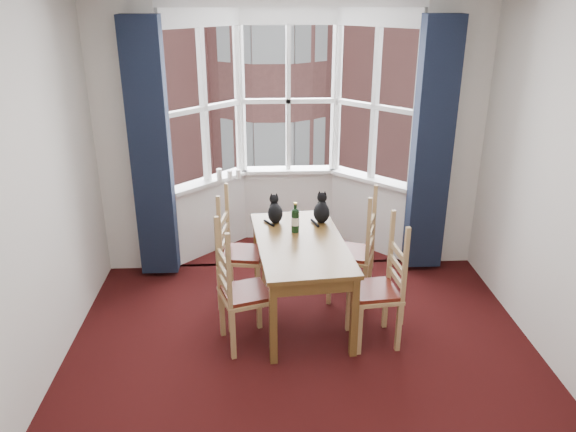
{
  "coord_description": "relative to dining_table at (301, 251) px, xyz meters",
  "views": [
    {
      "loc": [
        -0.33,
        -3.41,
        2.87
      ],
      "look_at": [
        -0.1,
        1.05,
        1.05
      ],
      "focal_mm": 35.0,
      "sensor_mm": 36.0,
      "label": 1
    }
  ],
  "objects": [
    {
      "name": "floor",
      "position": [
        -0.02,
        -1.13,
        -0.68
      ],
      "size": [
        4.5,
        4.5,
        0.0
      ],
      "primitive_type": "plane",
      "color": "black",
      "rests_on": "ground"
    },
    {
      "name": "ceiling",
      "position": [
        -0.02,
        -1.13,
        2.12
      ],
      "size": [
        4.5,
        4.5,
        0.0
      ],
      "primitive_type": "plane",
      "rotation": [
        3.14,
        0.0,
        0.0
      ],
      "color": "white",
      "rests_on": "floor"
    },
    {
      "name": "wall_left",
      "position": [
        -2.02,
        -1.13,
        0.72
      ],
      "size": [
        0.0,
        4.5,
        4.5
      ],
      "primitive_type": "plane",
      "rotation": [
        1.57,
        0.0,
        1.57
      ],
      "color": "silver",
      "rests_on": "floor"
    },
    {
      "name": "wall_back_pier_left",
      "position": [
        -1.67,
        1.12,
        0.72
      ],
      "size": [
        0.7,
        0.12,
        2.8
      ],
      "primitive_type": "cube",
      "color": "silver",
      "rests_on": "floor"
    },
    {
      "name": "wall_back_pier_right",
      "position": [
        1.63,
        1.12,
        0.72
      ],
      "size": [
        0.7,
        0.12,
        2.8
      ],
      "primitive_type": "cube",
      "color": "silver",
      "rests_on": "floor"
    },
    {
      "name": "bay_window",
      "position": [
        -0.02,
        1.62,
        0.72
      ],
      "size": [
        2.76,
        0.94,
        2.8
      ],
      "color": "white",
      "rests_on": "floor"
    },
    {
      "name": "curtain_left",
      "position": [
        -1.44,
        0.94,
        0.67
      ],
      "size": [
        0.38,
        0.22,
        2.6
      ],
      "primitive_type": "cube",
      "color": "#151D30",
      "rests_on": "floor"
    },
    {
      "name": "curtain_right",
      "position": [
        1.4,
        0.94,
        0.67
      ],
      "size": [
        0.38,
        0.22,
        2.6
      ],
      "primitive_type": "cube",
      "color": "#151D30",
      "rests_on": "floor"
    },
    {
      "name": "dining_table",
      "position": [
        0.0,
        0.0,
        0.0
      ],
      "size": [
        0.91,
        1.5,
        0.77
      ],
      "color": "brown",
      "rests_on": "floor"
    },
    {
      "name": "chair_left_near",
      "position": [
        -0.58,
        -0.43,
        -0.21
      ],
      "size": [
        0.51,
        0.52,
        0.92
      ],
      "color": "tan",
      "rests_on": "floor"
    },
    {
      "name": "chair_left_far",
      "position": [
        -0.62,
        0.37,
        -0.21
      ],
      "size": [
        0.46,
        0.48,
        0.92
      ],
      "color": "tan",
      "rests_on": "floor"
    },
    {
      "name": "chair_right_near",
      "position": [
        0.69,
        -0.41,
        -0.21
      ],
      "size": [
        0.44,
        0.46,
        0.92
      ],
      "color": "tan",
      "rests_on": "floor"
    },
    {
      "name": "chair_right_far",
      "position": [
        0.6,
        0.29,
        -0.21
      ],
      "size": [
        0.52,
        0.53,
        0.92
      ],
      "color": "tan",
      "rests_on": "floor"
    },
    {
      "name": "cat_left",
      "position": [
        -0.21,
        0.46,
        0.2
      ],
      "size": [
        0.17,
        0.22,
        0.28
      ],
      "color": "black",
      "rests_on": "dining_table"
    },
    {
      "name": "cat_right",
      "position": [
        0.23,
        0.44,
        0.21
      ],
      "size": [
        0.18,
        0.24,
        0.3
      ],
      "color": "black",
      "rests_on": "dining_table"
    },
    {
      "name": "wine_bottle",
      "position": [
        -0.04,
        0.21,
        0.22
      ],
      "size": [
        0.07,
        0.07,
        0.29
      ],
      "color": "black",
      "rests_on": "dining_table"
    },
    {
      "name": "candle_tall",
      "position": [
        -0.81,
        1.47,
        0.26
      ],
      "size": [
        0.06,
        0.06,
        0.13
      ],
      "primitive_type": "cylinder",
      "color": "white",
      "rests_on": "bay_window"
    },
    {
      "name": "candle_short",
      "position": [
        -0.69,
        1.5,
        0.24
      ],
      "size": [
        0.06,
        0.06,
        0.1
      ],
      "primitive_type": "cylinder",
      "color": "white",
      "rests_on": "bay_window"
    },
    {
      "name": "candle_extra",
      "position": [
        -0.6,
        1.52,
        0.24
      ],
      "size": [
        0.05,
        0.05,
        0.1
      ],
      "primitive_type": "cylinder",
      "color": "white",
      "rests_on": "bay_window"
    },
    {
      "name": "street",
      "position": [
        -0.02,
        31.12,
        -6.68
      ],
      "size": [
        80.0,
        80.0,
        0.0
      ],
      "primitive_type": "plane",
      "color": "#333335",
      "rests_on": "ground"
    },
    {
      "name": "tenement_building",
      "position": [
        -0.02,
        12.88,
        0.92
      ],
      "size": [
        18.4,
        7.8,
        15.2
      ],
      "color": "#A25C53",
      "rests_on": "street"
    }
  ]
}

